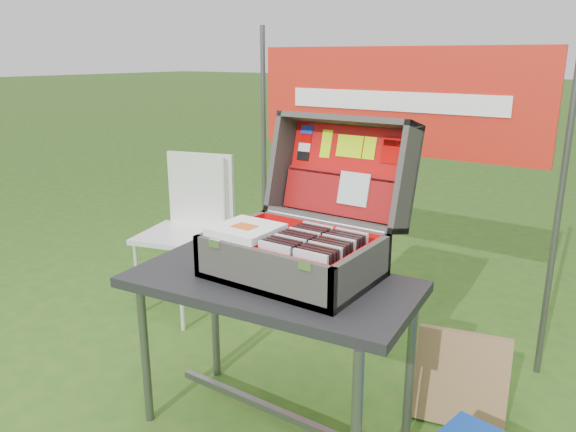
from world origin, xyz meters
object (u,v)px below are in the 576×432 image
Objects in this scene: table at (271,360)px; suitcase at (302,201)px; chair at (179,237)px; cardboard_box at (461,379)px.

table is 0.65m from suitcase.
table is 1.80× the size of suitcase.
chair is 1.79m from cardboard_box.
suitcase is 1.41m from chair.
cardboard_box is (0.56, 0.40, -0.79)m from suitcase.
table is 1.33m from chair.
suitcase is at bearing -156.90° from cardboard_box.
table is at bearing -150.96° from cardboard_box.
cardboard_box is (1.77, -0.11, -0.28)m from chair.
chair is at bearing 163.93° from cardboard_box.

